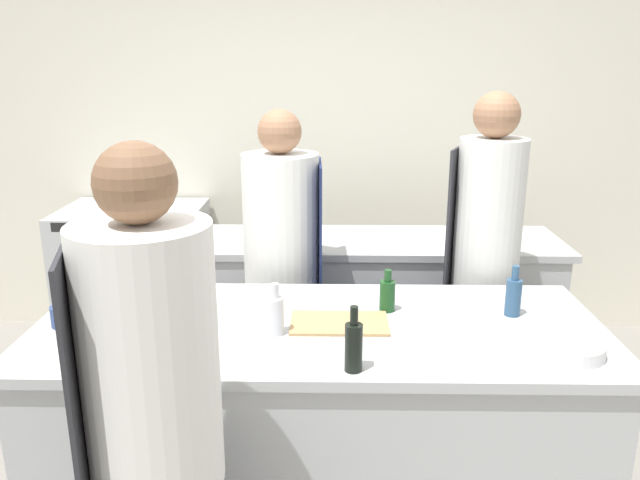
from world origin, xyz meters
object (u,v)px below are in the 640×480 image
Objects in this scene: chef_at_prep_near at (157,455)px; bottle_water at (354,345)px; bowl_prep_small at (120,310)px; bottle_cooking_oil at (82,313)px; chef_at_stove at (283,277)px; chef_at_pass_far at (484,270)px; bottle_vinegar at (276,314)px; bottle_olive_oil at (387,295)px; oven_range at (137,278)px; cup at (63,316)px; bottle_sauce at (513,296)px; stockpot at (482,224)px; bottle_wine at (197,300)px; bowl_mixing_large at (571,348)px.

chef_at_prep_near reaches higher than bottle_water.
chef_at_prep_near is 6.83× the size of bowl_prep_small.
chef_at_prep_near is 6.43× the size of bottle_cooking_oil.
chef_at_stove is 1.03m from chef_at_pass_far.
bottle_vinegar is at bearing -11.90° from bowl_prep_small.
chef_at_pass_far is 0.78m from bottle_olive_oil.
chef_at_stove is (1.09, -0.96, 0.36)m from oven_range.
cup is at bearing -47.37° from chef_at_stove.
bowl_prep_small is at bearing -177.71° from bottle_sauce.
chef_at_prep_near is at bearing -127.31° from bottle_olive_oil.
chef_at_prep_near reaches higher than chef_at_stove.
bottle_vinegar is at bearing 135.11° from bottle_water.
chef_at_pass_far is 0.58m from stockpot.
chef_at_stove is 6.27× the size of bottle_cooking_oil.
oven_range is 3.82× the size of bowl_prep_small.
bottle_vinegar is 0.72m from bottle_cooking_oil.
bottle_water is at bearing -116.32° from stockpot.
bottle_water reaches higher than stockpot.
cup is at bearing 134.04° from chef_at_pass_far.
bottle_olive_oil is at bearing 7.34° from bottle_wine.
chef_at_pass_far is at bearing -101.44° from stockpot.
chef_at_prep_near is at bearing -66.02° from bowl_prep_small.
chef_at_pass_far is 8.73× the size of bottle_wine.
stockpot reaches higher than bowl_mixing_large.
stockpot reaches higher than oven_range.
bottle_water is 2.53× the size of cup.
bottle_sauce is 0.83m from bottle_water.
bottle_olive_oil reaches higher than oven_range.
bottle_sauce is (2.09, -1.62, 0.52)m from oven_range.
chef_at_pass_far is 1.27m from bottle_vinegar.
bottle_water reaches higher than oven_range.
chef_at_pass_far is 7.71× the size of bottle_water.
bottle_olive_oil reaches higher than bowl_prep_small.
bottle_wine is 0.88× the size of bowl_mixing_large.
stockpot is at bearing 59.65° from bottle_olive_oil.
chef_at_stove is at bearing 53.77° from bottle_cooking_oil.
bowl_prep_small is at bearing 134.19° from chef_at_pass_far.
bottle_sauce is at bearing 2.77° from bottle_wine.
bottle_vinegar reaches higher than cup.
chef_at_stove is 18.50× the size of cup.
bottle_olive_oil is (0.72, 0.95, 0.12)m from chef_at_prep_near.
bottle_sauce is 0.91× the size of bottle_water.
bottle_cooking_oil is (-0.44, 0.64, 0.15)m from chef_at_prep_near.
stockpot is (1.75, 1.22, 0.05)m from bowl_prep_small.
bowl_mixing_large is (1.35, 0.55, 0.07)m from chef_at_prep_near.
bottle_sauce is 0.38m from bowl_mixing_large.
stockpot is (0.65, 1.11, 0.01)m from bottle_olive_oil.
cup is (-1.84, -0.73, 0.05)m from chef_at_pass_far.
bottle_sauce reaches higher than bowl_prep_small.
bowl_mixing_large is 1.51m from stockpot.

